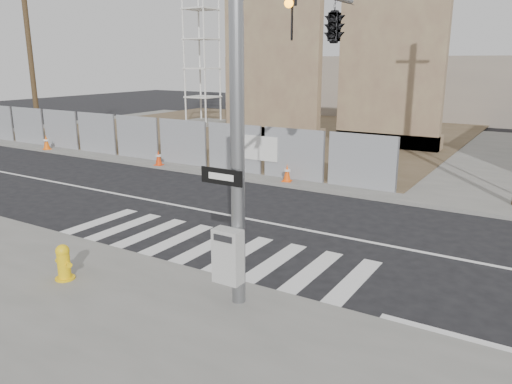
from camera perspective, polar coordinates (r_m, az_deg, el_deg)
The scene contains 12 objects.
ground at distance 15.03m, azimuth 0.18°, elevation -3.31°, with size 100.00×100.00×0.00m, color black.
sidewalk_far at distance 27.62m, azimuth 15.53°, elevation 4.66°, with size 50.00×20.00×0.12m, color slate.
signal_pole at distance 11.29m, azimuth 5.81°, elevation 15.27°, with size 0.96×5.87×7.00m.
chain_link_fence at distance 24.75m, azimuth -13.78°, elevation 6.13°, with size 24.60×0.04×2.00m, color gray.
concrete_wall_left at distance 29.14m, azimuth 1.86°, elevation 12.26°, with size 6.00×1.30×8.00m.
concrete_wall_right at distance 27.49m, azimuth 15.05°, elevation 11.62°, with size 5.50×1.30×8.00m.
utility_pole_left at distance 30.99m, azimuth -24.45°, elevation 14.52°, with size 1.60×0.28×10.00m.
fire_hydrant at distance 11.50m, azimuth -21.14°, elevation -7.49°, with size 0.55×0.55×0.79m.
traffic_cone_a at distance 28.62m, azimuth -22.84°, elevation 5.25°, with size 0.51×0.51×0.76m.
traffic_cone_b at distance 24.00m, azimuth -9.94°, elevation 4.46°, with size 0.44×0.44×0.69m.
traffic_cone_c at distance 22.77m, azimuth -11.08°, elevation 3.85°, with size 0.39×0.39×0.68m.
traffic_cone_d at distance 19.37m, azimuth 3.57°, elevation 2.20°, with size 0.43×0.43×0.68m.
Camera 1 is at (7.44, -12.20, 4.68)m, focal length 35.00 mm.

